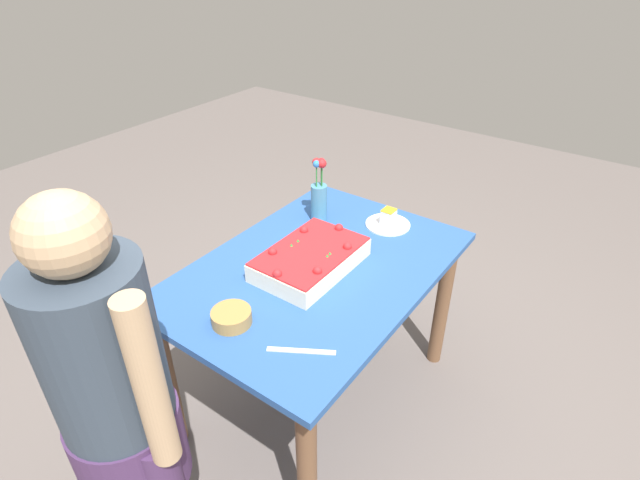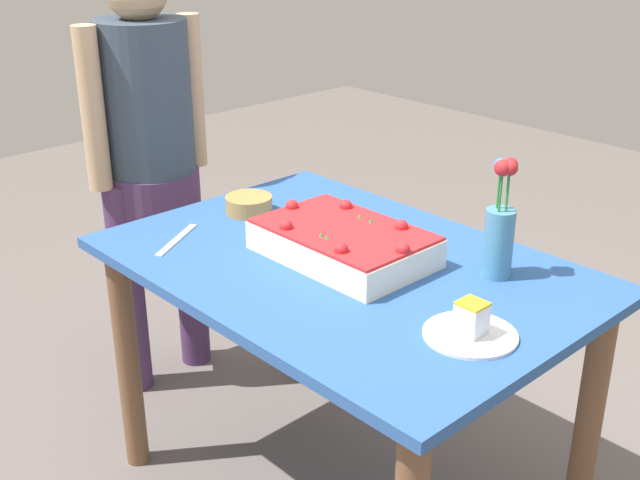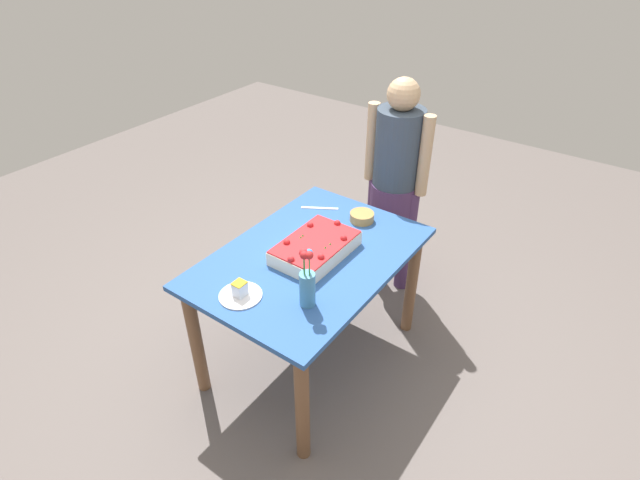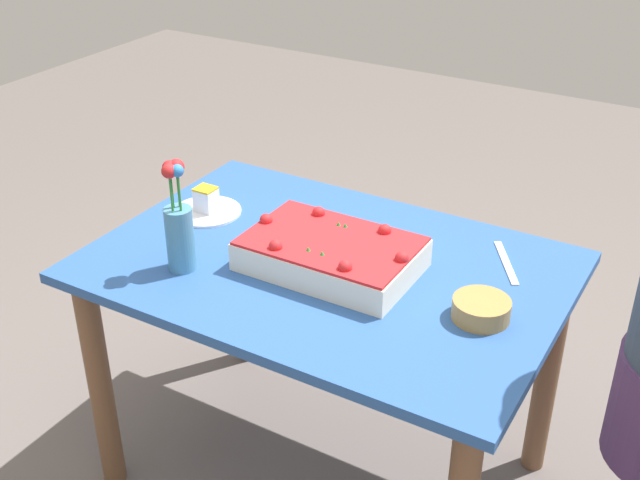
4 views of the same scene
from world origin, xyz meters
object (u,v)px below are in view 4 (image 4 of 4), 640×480
at_px(flower_vase, 179,226).
at_px(fruit_bowl, 481,309).
at_px(sheet_cake, 331,253).
at_px(serving_plate_with_slice, 207,206).
at_px(cake_knife, 506,263).

height_order(flower_vase, fruit_bowl, flower_vase).
bearing_deg(fruit_bowl, sheet_cake, -3.13).
relative_size(sheet_cake, fruit_bowl, 3.20).
bearing_deg(serving_plate_with_slice, sheet_cake, 169.52).
bearing_deg(serving_plate_with_slice, flower_vase, 115.97).
xyz_separation_m(cake_knife, fruit_bowl, (-0.03, 0.28, 0.02)).
height_order(sheet_cake, serving_plate_with_slice, sheet_cake).
bearing_deg(cake_knife, serving_plate_with_slice, -110.13).
distance_m(cake_knife, flower_vase, 0.88).
bearing_deg(fruit_bowl, flower_vase, 13.09).
relative_size(serving_plate_with_slice, flower_vase, 0.67).
height_order(sheet_cake, cake_knife, sheet_cake).
distance_m(serving_plate_with_slice, cake_knife, 0.90).
distance_m(flower_vase, fruit_bowl, 0.80).
bearing_deg(flower_vase, cake_knife, -148.02).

